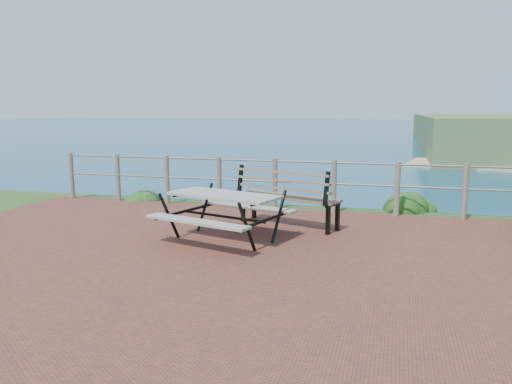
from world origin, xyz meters
TOP-DOWN VIEW (x-y plane):
  - ground at (0.00, 0.00)m, footprint 10.00×7.00m
  - ocean at (0.00, 200.00)m, footprint 1200.00×1200.00m
  - safety_railing at (0.00, 3.35)m, footprint 9.40×0.10m
  - picnic_table at (-0.16, 0.85)m, footprint 1.79×1.40m
  - park_bench at (0.56, 2.04)m, footprint 1.83×1.00m
  - shrub_lip_west at (-3.05, 3.61)m, footprint 0.66×0.66m
  - shrub_lip_east at (2.61, 4.08)m, footprint 0.78×0.78m

SIDE VIEW (x-z plane):
  - ground at x=0.00m, z-range -0.06..0.06m
  - ocean at x=0.00m, z-range 0.00..0.00m
  - shrub_lip_west at x=-3.05m, z-range -0.18..0.18m
  - shrub_lip_east at x=2.61m, z-range -0.26..0.26m
  - picnic_table at x=-0.16m, z-range 0.10..0.80m
  - safety_railing at x=0.00m, z-range 0.07..1.07m
  - park_bench at x=0.56m, z-range 0.16..1.16m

